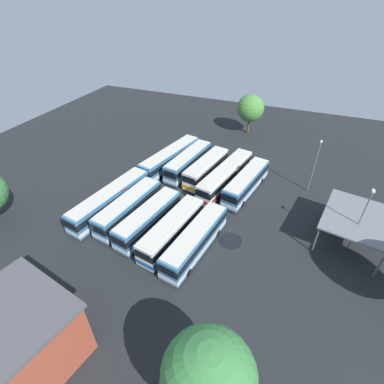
# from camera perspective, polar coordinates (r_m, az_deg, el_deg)

# --- Properties ---
(ground_plane) EXTENTS (93.55, 93.55, 0.00)m
(ground_plane) POSITION_cam_1_polar(r_m,az_deg,el_deg) (44.15, -2.11, -1.62)
(ground_plane) COLOR black
(bus_row0_slot0) EXTENTS (14.40, 5.55, 3.43)m
(bus_row0_slot0) POSITION_cam_1_polar(r_m,az_deg,el_deg) (51.57, -4.20, 6.76)
(bus_row0_slot0) COLOR teal
(bus_row0_slot0) RESTS_ON ground_plane
(bus_row0_slot1) EXTENTS (12.10, 4.37, 3.43)m
(bus_row0_slot1) POSITION_cam_1_polar(r_m,az_deg,el_deg) (50.27, -0.70, 6.03)
(bus_row0_slot1) COLOR teal
(bus_row0_slot1) RESTS_ON ground_plane
(bus_row0_slot2) EXTENTS (11.13, 4.49, 3.43)m
(bus_row0_slot2) POSITION_cam_1_polar(r_m,az_deg,el_deg) (48.46, 2.82, 4.74)
(bus_row0_slot2) COLOR silver
(bus_row0_slot2) RESTS_ON ground_plane
(bus_row0_slot3) EXTENTS (14.40, 5.41, 3.43)m
(bus_row0_slot3) POSITION_cam_1_polar(r_m,az_deg,el_deg) (46.85, 6.69, 3.32)
(bus_row0_slot3) COLOR silver
(bus_row0_slot3) RESTS_ON ground_plane
(bus_row0_slot4) EXTENTS (12.08, 4.86, 3.43)m
(bus_row0_slot4) POSITION_cam_1_polar(r_m,az_deg,el_deg) (45.56, 10.66, 1.85)
(bus_row0_slot4) COLOR teal
(bus_row0_slot4) RESTS_ON ground_plane
(bus_row1_slot0) EXTENTS (14.41, 4.89, 3.43)m
(bus_row1_slot0) POSITION_cam_1_polar(r_m,az_deg,el_deg) (42.85, -15.69, -1.44)
(bus_row1_slot0) COLOR teal
(bus_row1_slot0) RESTS_ON ground_plane
(bus_row1_slot1) EXTENTS (11.89, 4.22, 3.43)m
(bus_row1_slot1) POSITION_cam_1_polar(r_m,az_deg,el_deg) (40.75, -12.37, -3.04)
(bus_row1_slot1) COLOR teal
(bus_row1_slot1) RESTS_ON ground_plane
(bus_row1_slot2) EXTENTS (11.40, 4.52, 3.43)m
(bus_row1_slot2) POSITION_cam_1_polar(r_m,az_deg,el_deg) (38.48, -8.61, -5.25)
(bus_row1_slot2) COLOR teal
(bus_row1_slot2) RESTS_ON ground_plane
(bus_row1_slot3) EXTENTS (11.60, 4.40, 3.43)m
(bus_row1_slot3) POSITION_cam_1_polar(r_m,az_deg,el_deg) (36.60, -3.97, -7.44)
(bus_row1_slot3) COLOR silver
(bus_row1_slot3) RESTS_ON ground_plane
(bus_row1_slot4) EXTENTS (12.17, 4.41, 3.43)m
(bus_row1_slot4) POSITION_cam_1_polar(r_m,az_deg,el_deg) (35.22, 0.67, -9.49)
(bus_row1_slot4) COLOR teal
(bus_row1_slot4) RESTS_ON ground_plane
(depot_building) EXTENTS (10.52, 10.40, 6.58)m
(depot_building) POSITION_cam_1_polar(r_m,az_deg,el_deg) (30.08, -31.65, -23.93)
(depot_building) COLOR #99422D
(depot_building) RESTS_ON ground_plane
(maintenance_shelter) EXTENTS (10.37, 9.02, 4.10)m
(maintenance_shelter) POSITION_cam_1_polar(r_m,az_deg,el_deg) (40.30, 29.88, -4.48)
(maintenance_shelter) COLOR slate
(maintenance_shelter) RESTS_ON ground_plane
(lamp_post_mid_lot) EXTENTS (0.56, 0.28, 8.70)m
(lamp_post_mid_lot) POSITION_cam_1_polar(r_m,az_deg,el_deg) (47.28, 23.06, 4.96)
(lamp_post_mid_lot) COLOR slate
(lamp_post_mid_lot) RESTS_ON ground_plane
(lamp_post_by_building) EXTENTS (0.56, 0.28, 8.99)m
(lamp_post_by_building) POSITION_cam_1_polar(r_m,az_deg,el_deg) (38.58, 30.34, -4.62)
(lamp_post_by_building) COLOR slate
(lamp_post_by_building) RESTS_ON ground_plane
(tree_north_edge) EXTENTS (6.59, 6.59, 8.95)m
(tree_north_edge) POSITION_cam_1_polar(r_m,az_deg,el_deg) (22.91, 3.29, -32.49)
(tree_north_edge) COLOR brown
(tree_north_edge) RESTS_ON ground_plane
(tree_east_edge) EXTENTS (5.63, 5.63, 8.42)m
(tree_east_edge) POSITION_cam_1_polar(r_m,az_deg,el_deg) (64.24, 11.48, 15.92)
(tree_east_edge) COLOR brown
(tree_east_edge) RESTS_ON ground_plane
(puddle_between_rows) EXTENTS (1.95, 1.95, 0.01)m
(puddle_between_rows) POSITION_cam_1_polar(r_m,az_deg,el_deg) (46.06, -16.11, -1.43)
(puddle_between_rows) COLOR black
(puddle_between_rows) RESTS_ON ground_plane
(puddle_centre_drain) EXTENTS (3.06, 3.06, 0.01)m
(puddle_centre_drain) POSITION_cam_1_polar(r_m,az_deg,el_deg) (38.02, 7.54, -9.51)
(puddle_centre_drain) COLOR black
(puddle_centre_drain) RESTS_ON ground_plane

